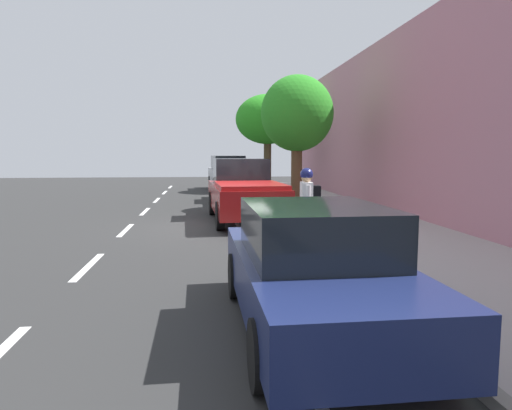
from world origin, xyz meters
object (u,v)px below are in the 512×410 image
Objects in this scene: parked_pickup_red_second at (244,192)px; parked_sedan_tan_mid at (237,184)px; fire_hydrant at (273,191)px; parked_suv_silver_far at (228,172)px; cyclist_with_backpack at (308,200)px; street_tree_mid_block at (297,115)px; bicycle_at_curb at (293,231)px; parked_sedan_dark_blue_nearest at (314,269)px; street_tree_far_end at (268,120)px.

parked_sedan_tan_mid is at bearing 88.31° from parked_pickup_red_second.
parked_suv_silver_far is at bearing 101.53° from fire_hydrant.
cyclist_with_backpack is 9.88m from fire_hydrant.
fire_hydrant is at bearing 86.09° from cyclist_with_backpack.
parked_suv_silver_far is 0.98× the size of street_tree_mid_block.
parked_sedan_dark_blue_nearest is at bearing -97.90° from bicycle_at_curb.
parked_sedan_dark_blue_nearest reaches higher than bicycle_at_curb.
cyclist_with_backpack is (0.79, -10.98, 0.37)m from parked_sedan_tan_mid.
fire_hydrant is at bearing 84.56° from bicycle_at_curb.
street_tree_far_end reaches higher than cyclist_with_backpack.
parked_pickup_red_second is at bearing 90.42° from parked_sedan_dark_blue_nearest.
parked_suv_silver_far is at bearing 89.96° from parked_sedan_dark_blue_nearest.
cyclist_with_backpack is (0.88, -17.46, 0.09)m from parked_suv_silver_far.
street_tree_mid_block reaches higher than parked_suv_silver_far.
parked_pickup_red_second is 12.61m from parked_suv_silver_far.
parked_sedan_tan_mid is 2.54× the size of bicycle_at_curb.
parked_pickup_red_second reaches higher than bicycle_at_curb.
parked_pickup_red_second is 6.13m from parked_sedan_tan_mid.
parked_sedan_dark_blue_nearest is 2.53× the size of bicycle_at_curb.
street_tree_far_end is (1.53, 15.83, 3.58)m from bicycle_at_curb.
parked_suv_silver_far is 10.16m from street_tree_mid_block.
street_tree_far_end is (2.10, 5.30, 3.22)m from parked_sedan_tan_mid.
cyclist_with_backpack is at bearing -94.60° from street_tree_far_end.
parked_sedan_tan_mid is at bearing -89.14° from parked_suv_silver_far.
cyclist_with_backpack is at bearing -87.11° from parked_suv_silver_far.
cyclist_with_backpack is at bearing -78.74° from parked_pickup_red_second.
street_tree_far_end reaches higher than parked_sedan_tan_mid.
street_tree_mid_block is at bearing -90.00° from street_tree_far_end.
parked_sedan_dark_blue_nearest is at bearing -96.09° from street_tree_far_end.
parked_suv_silver_far is at bearing 89.62° from parked_pickup_red_second.
fire_hydrant is at bearing -95.66° from street_tree_far_end.
fire_hydrant is at bearing -78.47° from parked_suv_silver_far.
cyclist_with_backpack is 16.58m from street_tree_far_end.
cyclist_with_backpack reaches higher than parked_sedan_dark_blue_nearest.
parked_sedan_dark_blue_nearest is at bearing -101.50° from cyclist_with_backpack.
bicycle_at_curb is 2.08× the size of fire_hydrant.
parked_pickup_red_second is 4.95m from cyclist_with_backpack.
parked_sedan_dark_blue_nearest is 0.84× the size of street_tree_far_end.
street_tree_mid_block is 5.88× the size of fire_hydrant.
parked_pickup_red_second is 1.09× the size of street_tree_mid_block.
parked_suv_silver_far is 5.74× the size of fire_hydrant.
parked_pickup_red_second is 1.02× the size of street_tree_far_end.
parked_sedan_dark_blue_nearest is 0.90× the size of street_tree_mid_block.
street_tree_far_end is (0.00, 8.40, 0.39)m from street_tree_mid_block.
street_tree_mid_block is (2.19, -9.58, 2.56)m from parked_suv_silver_far.
parked_suv_silver_far is (-0.10, 6.48, 0.27)m from parked_sedan_tan_mid.
parked_pickup_red_second is (-0.07, 9.26, 0.15)m from parked_sedan_dark_blue_nearest.
parked_sedan_dark_blue_nearest reaches higher than fire_hydrant.
parked_sedan_dark_blue_nearest is at bearing -96.28° from fire_hydrant.
parked_sedan_tan_mid is 5.28× the size of fire_hydrant.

